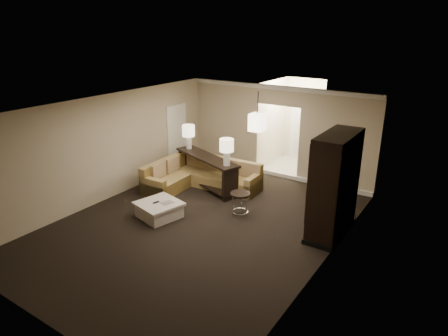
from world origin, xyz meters
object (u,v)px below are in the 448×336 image
Objects in this scene: coffee_table at (159,210)px; drink_table at (240,199)px; person at (311,137)px; armoire at (334,187)px; sectional_sofa at (199,176)px; console_table at (207,169)px.

drink_table is at bearing 35.61° from coffee_table.
person is at bearing 91.12° from drink_table.
sectional_sofa is at bearing 172.37° from armoire.
console_table is 1.34× the size of person.
armoire reaches higher than person.
drink_table is (1.95, -0.93, 0.11)m from sectional_sofa.
coffee_table is 6.04m from person.
armoire is 2.29m from drink_table.
drink_table is (-2.15, -0.38, -0.68)m from armoire.
drink_table is 0.33× the size of person.
sectional_sofa is 1.50× the size of person.
coffee_table is 0.50× the size of armoire.
sectional_sofa is at bearing 154.42° from drink_table.
armoire is at bearing -10.04° from sectional_sofa.
coffee_table is at bearing 79.90° from person.
console_table is 4.01m from armoire.
coffee_table is 1.90× the size of drink_table.
coffee_table is at bearing -83.33° from sectional_sofa.
sectional_sofa is at bearing 99.08° from coffee_table.
sectional_sofa is 4.21m from armoire.
sectional_sofa is 4.19m from person.
console_table is at bearing 28.39° from sectional_sofa.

